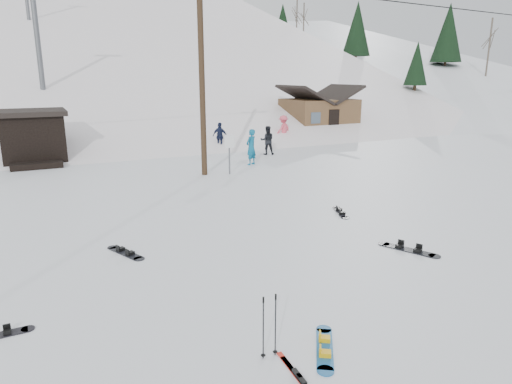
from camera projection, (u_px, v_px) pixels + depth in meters
name	position (u px, v px, depth m)	size (l,w,h in m)	color
ground	(365.00, 332.00, 8.32)	(200.00, 200.00, 0.00)	white
ski_slope	(84.00, 206.00, 59.09)	(60.00, 75.00, 45.00)	white
ridge_right	(346.00, 177.00, 70.74)	(34.00, 85.00, 36.00)	white
treeline_right	(375.00, 110.00, 60.18)	(20.00, 60.00, 10.00)	black
treeline_crest	(59.00, 100.00, 83.00)	(50.00, 6.00, 10.00)	black
utility_pole	(202.00, 71.00, 20.15)	(2.00, 0.26, 9.00)	#3A2819
trail_sign	(229.00, 147.00, 21.11)	(0.50, 0.09, 1.85)	#595B60
lift_hut	(33.00, 137.00, 24.02)	(3.40, 4.10, 2.75)	black
lift_tower_near	(36.00, 23.00, 30.68)	(2.20, 0.36, 8.00)	#595B60
cabin	(319.00, 115.00, 35.19)	(5.39, 4.40, 3.77)	brown
hero_snowboard	(325.00, 348.00, 7.80)	(0.95, 1.29, 0.10)	#1860A1
hero_skis	(299.00, 378.00, 7.03)	(0.19, 1.50, 0.08)	red
ski_poles	(269.00, 326.00, 7.47)	(0.31, 0.08, 1.12)	black
board_scatter_b	(125.00, 252.00, 11.96)	(0.75, 1.39, 0.10)	black
board_scatter_d	(408.00, 249.00, 12.16)	(0.90, 1.56, 0.12)	black
board_scatter_f	(341.00, 212.00, 15.46)	(0.72, 1.36, 0.10)	black
skier_teal	(251.00, 147.00, 23.45)	(0.67, 0.44, 1.84)	#0C5C80
skier_dark	(267.00, 140.00, 26.44)	(0.81, 0.63, 1.66)	black
skier_pink	(283.00, 129.00, 31.05)	(1.19, 0.68, 1.84)	#DF4E62
skier_navy	(220.00, 136.00, 28.09)	(0.99, 0.41, 1.69)	#161C37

